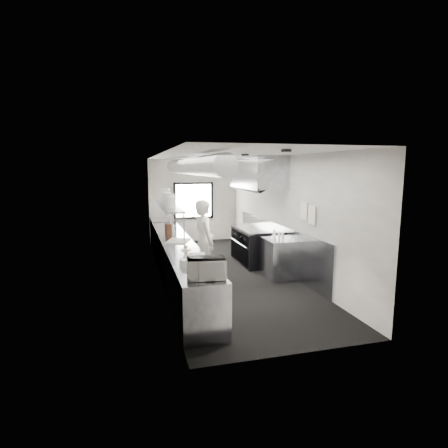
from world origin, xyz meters
TOP-DOWN VIEW (x-y plane):
  - floor at (0.00, 0.00)m, footprint 3.00×8.00m
  - ceiling at (0.00, 0.00)m, footprint 3.00×8.00m
  - wall_back at (0.00, 4.00)m, footprint 3.00×0.02m
  - wall_front at (0.00, -4.00)m, footprint 3.00×0.02m
  - wall_left at (-1.50, 0.00)m, footprint 0.02×8.00m
  - wall_right at (1.50, 0.00)m, footprint 0.02×8.00m
  - wall_cladding at (1.48, 0.30)m, footprint 0.03×5.50m
  - hvac_duct at (-0.70, 0.40)m, footprint 0.40×6.40m
  - service_window at (0.00, 3.96)m, footprint 1.36×0.05m
  - exhaust_hood at (1.10, 0.70)m, footprint 0.81×2.20m
  - prep_counter at (-1.15, -0.50)m, footprint 0.70×6.00m
  - pass_shelf at (-1.19, 1.00)m, footprint 0.45×3.00m
  - range at (1.04, 0.70)m, footprint 0.88×1.60m
  - bottle_station at (1.15, -0.70)m, footprint 0.65×0.80m
  - far_work_table at (-1.15, 3.20)m, footprint 0.70×1.20m
  - notice_sheet_a at (1.47, -1.20)m, footprint 0.02×0.28m
  - notice_sheet_b at (1.47, -1.55)m, footprint 0.02×0.28m
  - line_cook at (-0.60, -0.63)m, footprint 0.56×0.74m
  - microwave at (-1.10, -3.15)m, footprint 0.55×0.44m
  - deli_tub_a at (-1.28, -2.43)m, footprint 0.17×0.17m
  - deli_tub_b at (-1.31, -2.32)m, footprint 0.17×0.17m
  - newspaper at (-0.97, -1.73)m, footprint 0.37×0.43m
  - small_plate at (-1.09, -1.23)m, footprint 0.24×0.24m
  - pastry at (-1.09, -1.23)m, footprint 0.08×0.08m
  - cutting_board at (-1.13, -0.34)m, footprint 0.63×0.71m
  - knife_block at (-1.24, 0.64)m, footprint 0.15×0.25m
  - plate_stack_a at (-1.19, 0.37)m, footprint 0.26×0.26m
  - plate_stack_b at (-1.18, 0.69)m, footprint 0.30×0.30m
  - plate_stack_c at (-1.20, 1.23)m, footprint 0.28×0.28m
  - plate_stack_d at (-1.19, 1.72)m, footprint 0.29×0.29m
  - squeeze_bottle_a at (1.10, -0.97)m, footprint 0.08×0.08m
  - squeeze_bottle_b at (1.06, -0.85)m, footprint 0.06×0.06m
  - squeeze_bottle_c at (1.12, -0.73)m, footprint 0.08×0.08m
  - squeeze_bottle_d at (1.08, -0.57)m, footprint 0.06×0.06m
  - squeeze_bottle_e at (1.11, -0.44)m, footprint 0.06×0.06m

SIDE VIEW (x-z plane):
  - floor at x=0.00m, z-range -0.01..0.01m
  - prep_counter at x=-1.15m, z-range 0.00..0.90m
  - bottle_station at x=1.15m, z-range 0.00..0.90m
  - far_work_table at x=-1.15m, z-range 0.00..0.90m
  - range at x=1.04m, z-range 0.00..0.94m
  - wall_cladding at x=1.48m, z-range 0.00..1.10m
  - newspaper at x=-0.97m, z-range 0.90..0.91m
  - small_plate at x=-1.09m, z-range 0.90..0.92m
  - cutting_board at x=-1.13m, z-range 0.90..0.92m
  - line_cook at x=-0.60m, z-range 0.00..1.83m
  - deli_tub_b at x=-1.31m, z-range 0.90..0.99m
  - deli_tub_a at x=-1.28m, z-range 0.90..1.01m
  - pastry at x=-1.09m, z-range 0.92..1.00m
  - squeeze_bottle_b at x=1.06m, z-range 0.90..1.07m
  - squeeze_bottle_d at x=1.08m, z-range 0.90..1.07m
  - squeeze_bottle_e at x=1.11m, z-range 0.90..1.07m
  - squeeze_bottle_c at x=1.12m, z-range 0.90..1.07m
  - squeeze_bottle_a at x=1.10m, z-range 0.90..1.10m
  - knife_block at x=-1.24m, z-range 0.90..1.15m
  - microwave at x=-1.10m, z-range 0.90..1.21m
  - service_window at x=0.00m, z-range 0.77..2.02m
  - wall_back at x=0.00m, z-range 0.00..2.80m
  - wall_front at x=0.00m, z-range 0.00..2.80m
  - wall_left at x=-1.50m, z-range 0.00..2.80m
  - wall_right at x=1.50m, z-range 0.00..2.80m
  - pass_shelf at x=-1.19m, z-range 1.20..1.88m
  - notice_sheet_b at x=1.47m, z-range 1.36..1.74m
  - notice_sheet_a at x=1.47m, z-range 1.41..1.79m
  - plate_stack_a at x=-1.19m, z-range 1.57..1.84m
  - plate_stack_c at x=-1.20m, z-range 1.57..1.88m
  - plate_stack_b at x=-1.18m, z-range 1.57..1.88m
  - plate_stack_d at x=-1.19m, z-range 1.57..1.96m
  - exhaust_hood at x=1.10m, z-range 1.95..2.83m
  - hvac_duct at x=-0.70m, z-range 2.35..2.75m
  - ceiling at x=0.00m, z-range 2.79..2.80m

